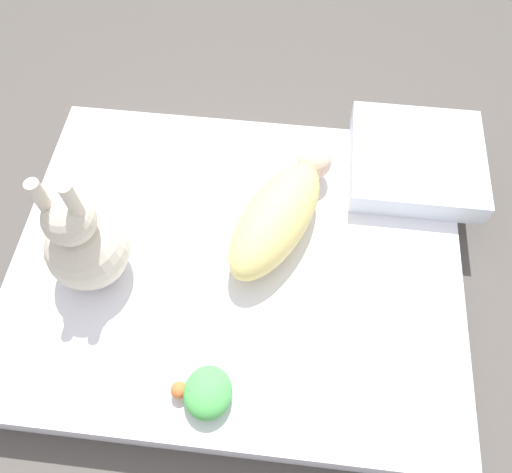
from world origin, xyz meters
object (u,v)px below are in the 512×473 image
object	(u,v)px
bunny_plush	(85,244)
pillow	(416,160)
turtle_plush	(206,392)
swaddled_baby	(279,214)

from	to	relation	value
bunny_plush	pillow	bearing A→B (deg)	-153.28
turtle_plush	bunny_plush	bearing A→B (deg)	-41.17
swaddled_baby	bunny_plush	distance (m)	0.51
swaddled_baby	turtle_plush	xyz separation A→B (m)	(0.13, 0.48, -0.04)
swaddled_baby	bunny_plush	size ratio (longest dim) A/B	1.23
bunny_plush	swaddled_baby	bearing A→B (deg)	-159.52
bunny_plush	turtle_plush	size ratio (longest dim) A/B	2.65
swaddled_baby	pillow	xyz separation A→B (m)	(-0.39, -0.26, -0.04)
bunny_plush	turtle_plush	xyz separation A→B (m)	(-0.35, 0.31, -0.10)
swaddled_baby	bunny_plush	world-z (taller)	bunny_plush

